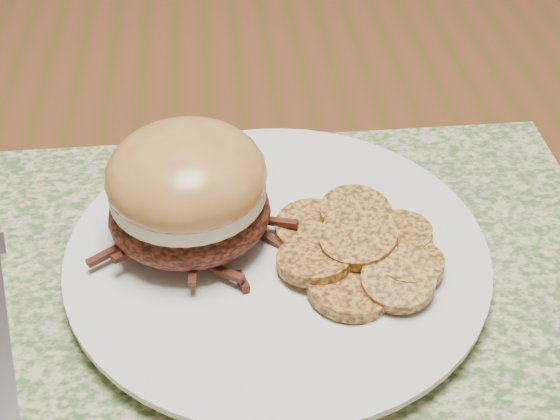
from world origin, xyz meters
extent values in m
cube|color=#5A2F1A|center=(0.00, 0.00, 0.73)|extent=(1.50, 0.90, 0.04)
cube|color=#405E30|center=(-0.24, -0.21, 0.75)|extent=(0.45, 0.33, 0.00)
cylinder|color=silver|center=(-0.24, -0.19, 0.76)|extent=(0.26, 0.26, 0.02)
ellipsoid|color=black|center=(-0.29, -0.18, 0.79)|extent=(0.12, 0.12, 0.04)
cylinder|color=beige|center=(-0.29, -0.18, 0.81)|extent=(0.12, 0.12, 0.01)
ellipsoid|color=#AB7038|center=(-0.29, -0.18, 0.82)|extent=(0.12, 0.12, 0.06)
cylinder|color=#AE7B33|center=(-0.21, -0.18, 0.77)|extent=(0.07, 0.07, 0.01)
cylinder|color=#AE7B33|center=(-0.19, -0.17, 0.78)|extent=(0.07, 0.07, 0.01)
cylinder|color=#AE7B33|center=(-0.16, -0.19, 0.77)|extent=(0.06, 0.06, 0.02)
cylinder|color=#AE7B33|center=(-0.22, -0.22, 0.78)|extent=(0.07, 0.07, 0.02)
cylinder|color=#AE7B33|center=(-0.19, -0.20, 0.78)|extent=(0.06, 0.06, 0.02)
cylinder|color=#AE7B33|center=(-0.16, -0.22, 0.78)|extent=(0.07, 0.07, 0.01)
cylinder|color=#AE7B33|center=(-0.20, -0.24, 0.77)|extent=(0.07, 0.07, 0.01)
cylinder|color=#AE7B33|center=(-0.17, -0.24, 0.78)|extent=(0.06, 0.06, 0.02)
camera|label=1|loc=(-0.27, -0.56, 1.12)|focal=50.00mm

